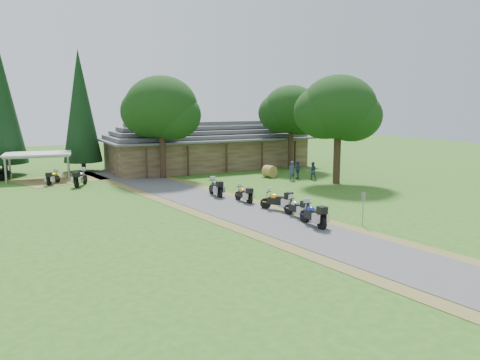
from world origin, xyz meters
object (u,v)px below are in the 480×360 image
motorcycle_carport_a (53,177)px  motorcycle_carport_b (81,177)px  motorcycle_row_a (313,213)px  motorcycle_row_c (277,200)px  motorcycle_row_d (244,193)px  motorcycle_row_b (296,207)px  hay_bale (270,171)px  lodge (208,144)px  carport (39,166)px  motorcycle_row_e (216,187)px

motorcycle_carport_a → motorcycle_carport_b: (1.90, -1.97, 0.11)m
motorcycle_row_a → motorcycle_row_c: (0.29, 4.19, -0.02)m
motorcycle_row_d → motorcycle_carport_a: bearing=32.0°
motorcycle_row_b → hay_bale: 15.39m
motorcycle_carport_a → hay_bale: (18.05, -5.14, -0.07)m
motorcycle_row_a → motorcycle_carport_a: size_ratio=1.18×
hay_bale → motorcycle_carport_b: bearing=168.9°
lodge → carport: size_ratio=3.88×
motorcycle_carport_b → motorcycle_row_a: bearing=-123.2°
hay_bale → motorcycle_row_d: bearing=-130.2°
hay_bale → motorcycle_carport_a: bearing=164.1°
motorcycle_row_c → motorcycle_row_d: 3.29m
motorcycle_row_e → carport: bearing=39.6°
motorcycle_row_e → motorcycle_carport_a: size_ratio=1.11×
motorcycle_row_a → motorcycle_row_e: 10.32m
motorcycle_row_b → hay_bale: (6.57, 13.92, -0.09)m
carport → motorcycle_carport_b: bearing=-54.2°
motorcycle_carport_a → lodge: bearing=-43.0°
motorcycle_carport_a → motorcycle_row_e: bearing=-103.9°
lodge → motorcycle_row_b: (-4.28, -22.74, -1.82)m
motorcycle_row_c → motorcycle_row_d: (-0.67, 3.22, -0.09)m
motorcycle_carport_a → hay_bale: 18.77m
motorcycle_carport_b → carport: bearing=59.3°
motorcycle_row_e → motorcycle_carport_a: (-9.93, 10.94, -0.07)m
motorcycle_row_c → motorcycle_row_e: size_ratio=1.03×
motorcycle_carport_a → motorcycle_row_a: bearing=-118.5°
motorcycle_row_b → motorcycle_row_c: bearing=-4.2°
motorcycle_row_d → motorcycle_row_a: bearing=177.0°
lodge → hay_bale: lodge is taller
motorcycle_row_e → hay_bale: size_ratio=1.83×
motorcycle_row_c → motorcycle_carport_b: 17.79m
motorcycle_row_a → motorcycle_row_b: (0.37, 2.13, -0.09)m
carport → motorcycle_row_a: carport is taller
lodge → motorcycle_carport_a: bearing=-166.8°
lodge → carport: lodge is taller
motorcycle_carport_a → hay_bale: size_ratio=1.65×
hay_bale → lodge: bearing=104.5°
motorcycle_row_b → motorcycle_row_e: size_ratio=0.92×
motorcycle_carport_b → motorcycle_row_e: bearing=-106.9°
carport → motorcycle_row_c: (12.25, -20.16, -0.49)m
motorcycle_row_b → hay_bale: bearing=-31.5°
motorcycle_row_d → hay_bale: motorcycle_row_d is taller
carport → motorcycle_row_e: bearing=-44.9°
lodge → hay_bale: 9.31m
carport → motorcycle_row_a: (11.96, -24.35, -0.47)m
motorcycle_row_a → hay_bale: bearing=-21.5°
motorcycle_row_d → motorcycle_carport_b: size_ratio=0.84×
motorcycle_row_d → hay_bale: (7.31, 8.64, -0.07)m
motorcycle_row_e → hay_bale: 9.98m
carport → motorcycle_row_d: bearing=-47.9°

